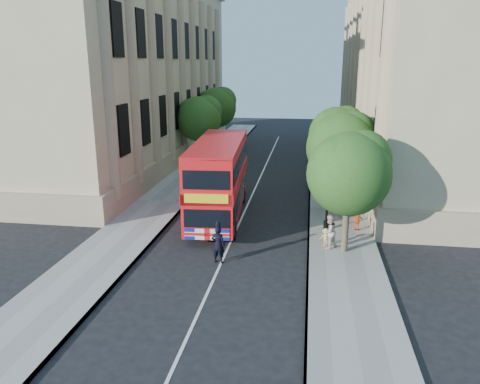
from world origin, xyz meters
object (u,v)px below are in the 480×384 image
at_px(lamp_post, 328,188).
at_px(double_decker_bus, 219,177).
at_px(box_van, 217,175).
at_px(police_constable, 218,245).
at_px(woman_pedestrian, 329,232).

relative_size(lamp_post, double_decker_bus, 0.51).
relative_size(lamp_post, box_van, 0.96).
relative_size(box_van, police_constable, 2.99).
bearing_deg(lamp_post, woman_pedestrian, -89.08).
height_order(double_decker_bus, woman_pedestrian, double_decker_bus).
distance_m(lamp_post, police_constable, 7.37).
bearing_deg(police_constable, box_van, -69.95).
bearing_deg(double_decker_bus, lamp_post, -16.81).
xyz_separation_m(double_decker_bus, woman_pedestrian, (6.40, -4.20, -1.55)).
bearing_deg(double_decker_bus, woman_pedestrian, -37.16).
distance_m(box_van, woman_pedestrian, 11.57).
relative_size(lamp_post, woman_pedestrian, 2.97).
height_order(double_decker_bus, box_van, double_decker_bus).
bearing_deg(box_van, lamp_post, -38.66).
xyz_separation_m(box_van, police_constable, (2.25, -11.14, -0.60)).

